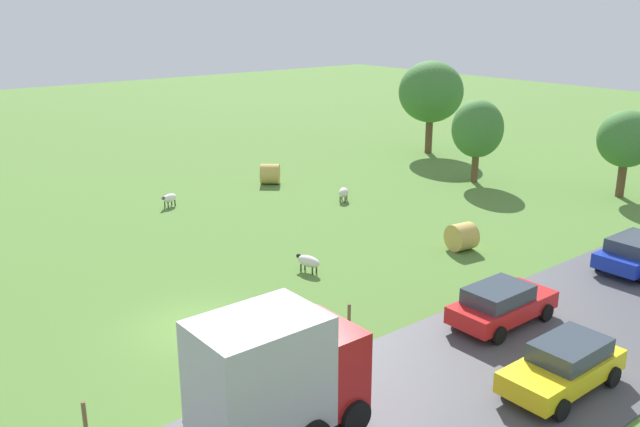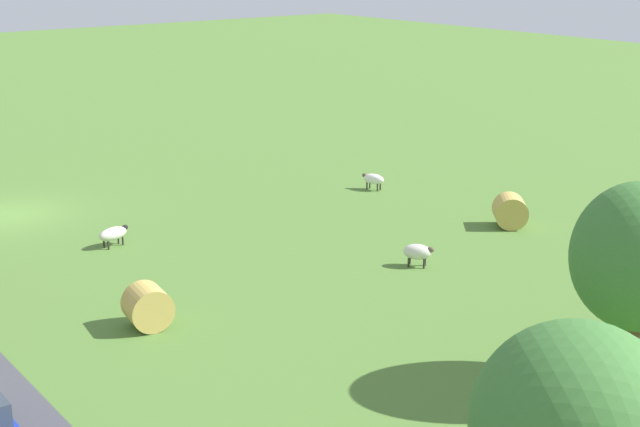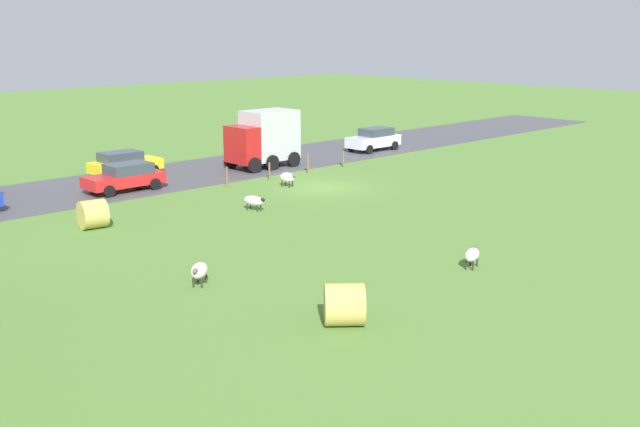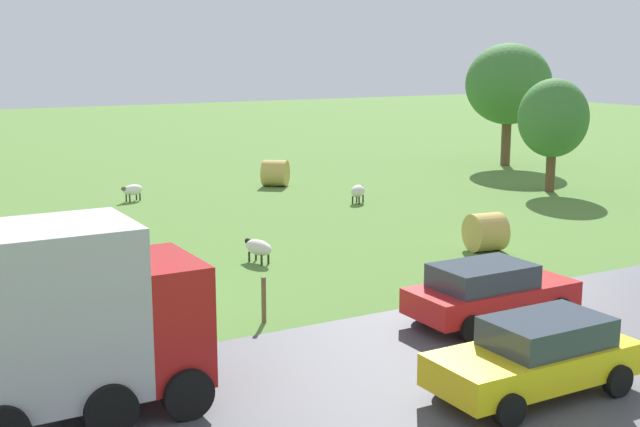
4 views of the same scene
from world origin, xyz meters
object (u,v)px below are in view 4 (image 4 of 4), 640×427
object	(u,v)px
truck_0	(70,317)
car_1	(489,291)
hay_bale_1	(275,173)
sheep_2	(135,294)
car_6	(537,355)
sheep_3	(258,247)
hay_bale_0	(486,232)
tree_0	(553,118)
sheep_0	(358,191)
tree_2	(508,84)
sheep_1	(132,190)

from	to	relation	value
truck_0	car_1	world-z (taller)	truck_0
hay_bale_1	car_1	xyz separation A→B (m)	(21.94, -5.12, 0.20)
sheep_2	car_6	size ratio (longest dim) A/B	0.26
car_6	sheep_3	bearing A→B (deg)	-179.27
hay_bale_0	car_6	distance (m)	12.27
hay_bale_0	tree_0	bearing A→B (deg)	126.18
sheep_3	hay_bale_0	xyz separation A→B (m)	(2.36, 7.38, 0.15)
car_1	hay_bale_1	bearing A→B (deg)	166.86
truck_0	sheep_3	bearing A→B (deg)	137.89
hay_bale_0	truck_0	world-z (taller)	truck_0
tree_0	car_1	world-z (taller)	tree_0
car_6	sheep_0	bearing A→B (deg)	157.14
truck_0	car_1	distance (m)	10.32
sheep_0	truck_0	xyz separation A→B (m)	(16.27, -16.43, 1.42)
sheep_2	truck_0	world-z (taller)	truck_0
truck_0	car_1	xyz separation A→B (m)	(-0.39, 10.25, -1.10)
sheep_2	tree_2	bearing A→B (deg)	121.39
hay_bale_1	car_1	bearing A→B (deg)	-13.14
sheep_0	sheep_1	xyz separation A→B (m)	(-5.42, -8.58, -0.03)
sheep_1	car_6	distance (m)	25.16
hay_bale_1	truck_0	world-z (taller)	truck_0
sheep_3	hay_bale_0	bearing A→B (deg)	72.29
tree_2	car_1	bearing A→B (deg)	-42.68
sheep_1	car_6	size ratio (longest dim) A/B	0.27
car_1	sheep_0	bearing A→B (deg)	158.71
sheep_1	car_6	world-z (taller)	car_6
hay_bale_0	car_1	bearing A→B (deg)	-40.08
sheep_3	hay_bale_0	distance (m)	7.75
hay_bale_1	tree_0	size ratio (longest dim) A/B	0.24
truck_0	car_6	distance (m)	8.89
car_6	tree_2	bearing A→B (deg)	139.07
sheep_1	sheep_3	size ratio (longest dim) A/B	0.87
sheep_0	car_1	distance (m)	17.04
sheep_1	hay_bale_1	bearing A→B (deg)	94.95
sheep_1	car_6	xyz separation A→B (m)	(25.15, 0.26, 0.34)
hay_bale_1	sheep_0	bearing A→B (deg)	9.92
sheep_0	car_6	distance (m)	21.42
hay_bale_1	tree_2	distance (m)	15.77
sheep_2	car_1	world-z (taller)	car_1
car_1	sheep_2	bearing A→B (deg)	-125.12
car_6	hay_bale_1	bearing A→B (deg)	164.29
sheep_3	tree_0	xyz separation A→B (m)	(-5.51, 18.14, 3.01)
hay_bale_1	tree_0	xyz separation A→B (m)	(8.03, 10.72, 2.86)
sheep_2	tree_0	world-z (taller)	tree_0
car_1	tree_2	bearing A→B (deg)	137.32
hay_bale_1	tree_2	xyz separation A→B (m)	(-0.13, 15.23, 4.08)
truck_0	tree_2	bearing A→B (deg)	126.29
sheep_1	hay_bale_0	distance (m)	16.98
sheep_3	car_6	distance (m)	12.28
tree_0	car_6	world-z (taller)	tree_0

